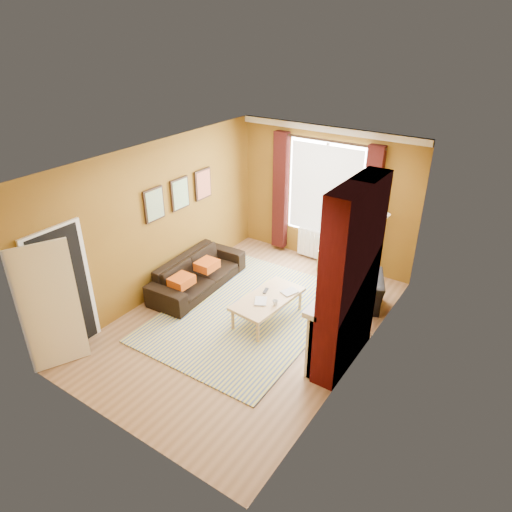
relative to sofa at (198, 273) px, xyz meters
The scene contains 12 objects.
ground 1.50m from the sofa, 15.44° to the right, with size 5.50×5.50×0.00m, color brown.
room_walls 2.33m from the sofa, ahead, with size 3.82×5.54×2.83m.
striped_rug 1.33m from the sofa, ahead, with size 2.62×3.59×0.02m.
sofa is the anchor object (origin of this frame).
armchair 2.90m from the sofa, 21.32° to the left, with size 0.96×0.83×0.62m, color black.
coffee_table 1.67m from the sofa, ahead, with size 0.77×1.37×0.44m.
wicker_stool 2.59m from the sofa, 47.84° to the left, with size 0.44×0.44×0.46m.
floor_lamp 3.52m from the sofa, 36.02° to the left, with size 0.27×0.27×1.46m.
book_a 1.60m from the sofa, 13.51° to the right, with size 0.20×0.27×0.03m, color #999999.
book_b 1.81m from the sofa, ahead, with size 0.20×0.28×0.02m, color #999999.
mug 1.91m from the sofa, ahead, with size 0.09×0.09×0.08m, color #999999.
tv_remote 1.53m from the sofa, ahead, with size 0.10×0.18×0.02m.
Camera 1 is at (3.66, -5.19, 4.59)m, focal length 32.00 mm.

